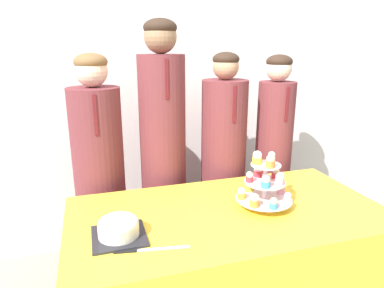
% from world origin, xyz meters
% --- Properties ---
extents(wall_back, '(9.00, 0.06, 2.70)m').
position_xyz_m(wall_back, '(0.00, 1.50, 1.35)').
color(wall_back, silver).
rests_on(wall_back, ground_plane).
extents(table, '(1.54, 0.78, 0.73)m').
position_xyz_m(table, '(0.00, 0.39, 0.36)').
color(table, yellow).
rests_on(table, ground_plane).
extents(round_cake, '(0.22, 0.22, 0.10)m').
position_xyz_m(round_cake, '(-0.54, 0.31, 0.78)').
color(round_cake, '#232328').
rests_on(round_cake, table).
extents(cake_knife, '(0.30, 0.06, 0.01)m').
position_xyz_m(cake_knife, '(-0.47, 0.18, 0.73)').
color(cake_knife, silver).
rests_on(cake_knife, table).
extents(cupcake_stand, '(0.28, 0.28, 0.29)m').
position_xyz_m(cupcake_stand, '(0.18, 0.38, 0.85)').
color(cupcake_stand, silver).
rests_on(cupcake_stand, table).
extents(student_0, '(0.30, 0.30, 1.47)m').
position_xyz_m(student_0, '(-0.58, 1.00, 0.70)').
color(student_0, brown).
rests_on(student_0, ground_plane).
extents(student_1, '(0.28, 0.29, 1.66)m').
position_xyz_m(student_1, '(-0.19, 1.00, 0.80)').
color(student_1, brown).
rests_on(student_1, ground_plane).
extents(student_2, '(0.29, 0.30, 1.47)m').
position_xyz_m(student_2, '(0.22, 1.00, 0.69)').
color(student_2, brown).
rests_on(student_2, ground_plane).
extents(student_3, '(0.25, 0.25, 1.45)m').
position_xyz_m(student_3, '(0.59, 1.00, 0.70)').
color(student_3, brown).
rests_on(student_3, ground_plane).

